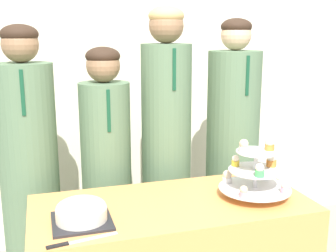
% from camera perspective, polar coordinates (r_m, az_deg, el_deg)
% --- Properties ---
extents(wall_back, '(9.00, 0.06, 2.70)m').
position_cam_1_polar(wall_back, '(3.03, -6.90, 9.34)').
color(wall_back, beige).
rests_on(wall_back, ground_plane).
extents(round_cake, '(0.24, 0.24, 0.10)m').
position_cam_1_polar(round_cake, '(1.76, -11.64, -11.23)').
color(round_cake, '#232328').
rests_on(round_cake, table).
extents(cake_knife, '(0.27, 0.06, 0.01)m').
position_cam_1_polar(cake_knife, '(1.63, -13.04, -15.19)').
color(cake_knife, silver).
rests_on(cake_knife, table).
extents(cupcake_stand, '(0.33, 0.33, 0.28)m').
position_cam_1_polar(cupcake_stand, '(1.99, 11.77, -6.17)').
color(cupcake_stand, silver).
rests_on(cupcake_stand, table).
extents(student_0, '(0.30, 0.31, 1.56)m').
position_cam_1_polar(student_0, '(2.38, -18.15, -7.15)').
color(student_0, '#567556').
rests_on(student_0, ground_plane).
extents(student_1, '(0.28, 0.28, 1.44)m').
position_cam_1_polar(student_1, '(2.42, -8.27, -7.51)').
color(student_1, '#567556').
rests_on(student_1, ground_plane).
extents(student_2, '(0.28, 0.29, 1.66)m').
position_cam_1_polar(student_2, '(2.46, -0.22, -4.38)').
color(student_2, '#567556').
rests_on(student_2, ground_plane).
extents(student_3, '(0.32, 0.32, 1.60)m').
position_cam_1_polar(student_3, '(2.62, 8.63, -4.54)').
color(student_3, '#567556').
rests_on(student_3, ground_plane).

